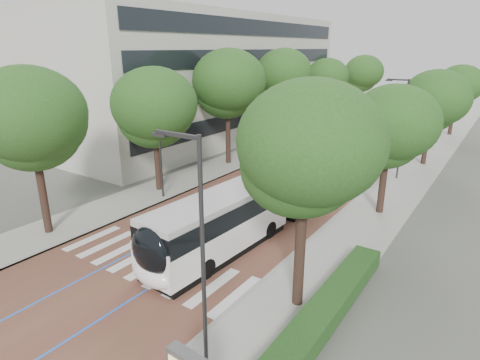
% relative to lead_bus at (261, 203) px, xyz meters
% --- Properties ---
extents(ground, '(160.00, 160.00, 0.00)m').
position_rel_lead_bus_xyz_m(ground, '(-2.41, -7.64, -1.63)').
color(ground, '#51544C').
rests_on(ground, ground).
extents(road, '(11.00, 140.00, 0.02)m').
position_rel_lead_bus_xyz_m(road, '(-2.41, 32.36, -1.62)').
color(road, brown).
rests_on(road, ground).
extents(sidewalk_left, '(4.00, 140.00, 0.12)m').
position_rel_lead_bus_xyz_m(sidewalk_left, '(-9.91, 32.36, -1.57)').
color(sidewalk_left, '#989690').
rests_on(sidewalk_left, ground).
extents(sidewalk_right, '(4.00, 140.00, 0.12)m').
position_rel_lead_bus_xyz_m(sidewalk_right, '(5.09, 32.36, -1.57)').
color(sidewalk_right, '#989690').
rests_on(sidewalk_right, ground).
extents(kerb_left, '(0.20, 140.00, 0.14)m').
position_rel_lead_bus_xyz_m(kerb_left, '(-8.01, 32.36, -1.57)').
color(kerb_left, gray).
rests_on(kerb_left, ground).
extents(kerb_right, '(0.20, 140.00, 0.14)m').
position_rel_lead_bus_xyz_m(kerb_right, '(3.19, 32.36, -1.57)').
color(kerb_right, gray).
rests_on(kerb_right, ground).
extents(zebra_crossing, '(10.55, 3.60, 0.01)m').
position_rel_lead_bus_xyz_m(zebra_crossing, '(-2.21, -6.64, -1.60)').
color(zebra_crossing, silver).
rests_on(zebra_crossing, ground).
extents(lane_line_left, '(0.12, 126.00, 0.01)m').
position_rel_lead_bus_xyz_m(lane_line_left, '(-4.01, 32.36, -1.60)').
color(lane_line_left, blue).
rests_on(lane_line_left, road).
extents(lane_line_right, '(0.12, 126.00, 0.01)m').
position_rel_lead_bus_xyz_m(lane_line_right, '(-0.81, 32.36, -1.60)').
color(lane_line_right, blue).
rests_on(lane_line_right, road).
extents(office_building, '(18.11, 40.00, 14.00)m').
position_rel_lead_bus_xyz_m(office_building, '(-21.89, 20.36, 5.37)').
color(office_building, '#A8A49B').
rests_on(office_building, ground).
extents(hedge, '(1.20, 14.00, 0.80)m').
position_rel_lead_bus_xyz_m(hedge, '(6.69, -7.64, -1.11)').
color(hedge, '#193C14').
rests_on(hedge, sidewalk_right).
extents(streetlight_near, '(1.82, 0.20, 8.00)m').
position_rel_lead_bus_xyz_m(streetlight_near, '(4.21, -10.64, 3.19)').
color(streetlight_near, '#313134').
rests_on(streetlight_near, sidewalk_right).
extents(streetlight_far, '(1.82, 0.20, 8.00)m').
position_rel_lead_bus_xyz_m(streetlight_far, '(4.21, 14.36, 3.19)').
color(streetlight_far, '#313134').
rests_on(streetlight_far, sidewalk_right).
extents(lamp_post_left, '(0.14, 0.14, 8.00)m').
position_rel_lead_bus_xyz_m(lamp_post_left, '(-8.51, 0.36, 2.49)').
color(lamp_post_left, '#313134').
rests_on(lamp_post_left, sidewalk_left).
extents(trees_left, '(6.46, 61.06, 9.80)m').
position_rel_lead_bus_xyz_m(trees_left, '(-9.91, 16.92, 4.88)').
color(trees_left, black).
rests_on(trees_left, ground).
extents(trees_right, '(5.84, 47.40, 8.86)m').
position_rel_lead_bus_xyz_m(trees_right, '(5.29, 14.42, 4.16)').
color(trees_right, black).
rests_on(trees_right, ground).
extents(lead_bus, '(3.54, 18.51, 3.20)m').
position_rel_lead_bus_xyz_m(lead_bus, '(0.00, 0.00, 0.00)').
color(lead_bus, black).
rests_on(lead_bus, ground).
extents(bus_queued_0, '(3.32, 12.53, 3.20)m').
position_rel_lead_bus_xyz_m(bus_queued_0, '(-0.98, 16.42, -0.00)').
color(bus_queued_0, white).
rests_on(bus_queued_0, ground).
extents(bus_queued_1, '(3.34, 12.54, 3.20)m').
position_rel_lead_bus_xyz_m(bus_queued_1, '(0.06, 28.72, -0.00)').
color(bus_queued_1, white).
rests_on(bus_queued_1, ground).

